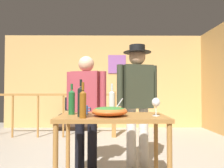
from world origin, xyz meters
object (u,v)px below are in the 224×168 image
Objects in this scene: salad_bowl at (109,111)px; wine_glass at (156,103)px; stair_railing at (72,109)px; wine_bottle_amber at (83,104)px; person_standing_left at (86,103)px; person_standing_right at (137,94)px; tv_console at (76,122)px; wine_bottle_clear at (112,101)px; wine_bottle_green at (72,102)px; mug_blue at (85,110)px; serving_table at (112,125)px; wine_bottle_dark at (81,101)px; framed_picture at (117,64)px; flat_screen_tv at (76,104)px.

wine_glass is at bearing 1.79° from salad_bowl.
stair_railing is 8.68× the size of wine_bottle_amber.
person_standing_right is (0.70, -0.00, 0.11)m from person_standing_left.
wine_bottle_clear is at bearing -74.56° from tv_console.
wine_bottle_green is at bearing -157.84° from wine_bottle_clear.
wine_glass is (0.49, 0.02, 0.08)m from salad_bowl.
wine_bottle_clear is at bearing 24.86° from mug_blue.
person_standing_left reaches higher than tv_console.
person_standing_right is (-0.10, 0.71, 0.08)m from wine_glass.
wine_bottle_amber is at bearing -63.28° from wine_bottle_green.
wine_bottle_amber is at bearing 40.42° from person_standing_right.
person_standing_right reaches higher than salad_bowl.
serving_table is at bearing 68.35° from salad_bowl.
serving_table is at bearing 22.17° from wine_bottle_dark.
person_standing_right reaches higher than stair_railing.
stair_railing is 2.84m from serving_table.
wine_bottle_amber is (-0.47, -4.22, -0.90)m from framed_picture.
person_standing_left is (0.56, -2.04, 0.25)m from stair_railing.
stair_railing is at bearing 108.67° from serving_table.
wine_bottle_green is at bearing 94.25° from person_standing_left.
wine_bottle_amber is (0.16, -0.33, -0.00)m from wine_bottle_green.
wine_bottle_amber reaches higher than flat_screen_tv.
mug_blue is at bearing -155.14° from wine_bottle_clear.
serving_table is at bearing -21.53° from mug_blue.
tv_console is at bearing 92.25° from stair_railing.
serving_table is at bearing -71.33° from stair_railing.
wine_bottle_amber reaches higher than tv_console.
person_standing_right is at bearing 47.41° from wine_bottle_clear.
flat_screen_tv is 1.79× the size of wine_bottle_green.
tv_console is at bearing 90.00° from flat_screen_tv.
wine_bottle_dark is at bearing -58.69° from wine_bottle_green.
framed_picture is 4.05m from wine_bottle_green.
person_standing_left reaches higher than salad_bowl.
person_standing_right is at bearing 49.24° from wine_bottle_dark.
mug_blue reaches higher than serving_table.
framed_picture reaches higher than mug_blue.
stair_railing is 3.33× the size of tv_console.
salad_bowl is 1.10× the size of wine_bottle_green.
serving_table is at bearing -75.60° from tv_console.
wine_bottle_dark is (0.63, -3.79, 0.27)m from flat_screen_tv.
person_standing_left is at bearing -14.07° from person_standing_right.
salad_bowl is 0.24× the size of person_standing_left.
stair_railing reaches higher than tv_console.
tv_console is at bearing 103.68° from salad_bowl.
person_standing_left reaches higher than flat_screen_tv.
person_standing_left reaches higher than stair_railing.
person_standing_right is at bearing 38.54° from mug_blue.
flat_screen_tv is 1.74× the size of wine_bottle_clear.
person_standing_left is (-0.35, 0.38, -0.04)m from wine_bottle_clear.
wine_bottle_green is 0.22× the size of person_standing_left.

